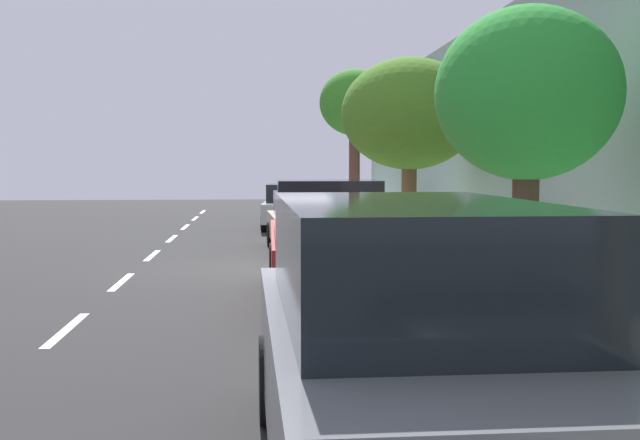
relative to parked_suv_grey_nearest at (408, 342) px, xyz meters
The scene contains 17 objects.
ground 11.39m from the parked_suv_grey_nearest, 93.79° to the left, with size 62.69×62.69×0.00m, color #282828.
sidewalk 11.68m from the parked_suv_grey_nearest, 76.50° to the left, with size 3.01×39.18×0.14m, color #AAAEA3.
curb_edge 11.41m from the parked_suv_grey_nearest, 84.29° to the left, with size 0.16×39.18×0.14m, color gray.
lane_stripe_centre 12.31m from the parked_suv_grey_nearest, 107.09° to the left, with size 0.14×40.00×0.01m.
lane_stripe_bike_edge 11.37m from the parked_suv_grey_nearest, 91.71° to the left, with size 0.12×39.18×0.01m, color white.
building_facade 12.29m from the parked_suv_grey_nearest, 68.45° to the left, with size 0.50×39.18×5.56m, color gray.
parked_suv_grey_nearest is the anchor object (origin of this frame).
parked_pickup_red_second 7.26m from the parked_suv_grey_nearest, 88.73° to the left, with size 2.07×5.32×1.95m.
parked_sedan_tan_mid 14.35m from the parked_suv_grey_nearest, 89.28° to the left, with size 1.99×4.48×1.52m.
parked_sedan_silver_far 21.54m from the parked_suv_grey_nearest, 89.86° to the left, with size 2.07×4.51×1.52m.
bicycle_at_curb 11.35m from the parked_suv_grey_nearest, 86.63° to the left, with size 1.59×0.84×0.78m.
cyclist_with_backpack 10.91m from the parked_suv_grey_nearest, 85.32° to the left, with size 0.47×0.61×1.78m.
street_tree_mid_block 5.78m from the parked_suv_grey_nearest, 62.64° to the left, with size 2.40×2.40×4.13m.
street_tree_far_end 13.20m from the parked_suv_grey_nearest, 79.01° to the left, with size 3.18×3.18×4.53m.
street_tree_corner 23.63m from the parked_suv_grey_nearest, 83.92° to the left, with size 2.57×2.57×5.51m.
pedestrian_on_phone 6.46m from the parked_suv_grey_nearest, 63.21° to the left, with size 0.38×0.56×1.63m.
fire_hydrant 4.76m from the parked_suv_grey_nearest, 70.77° to the left, with size 0.22×0.22×0.84m.
Camera 1 is at (-0.25, -16.45, 2.24)m, focal length 43.64 mm.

